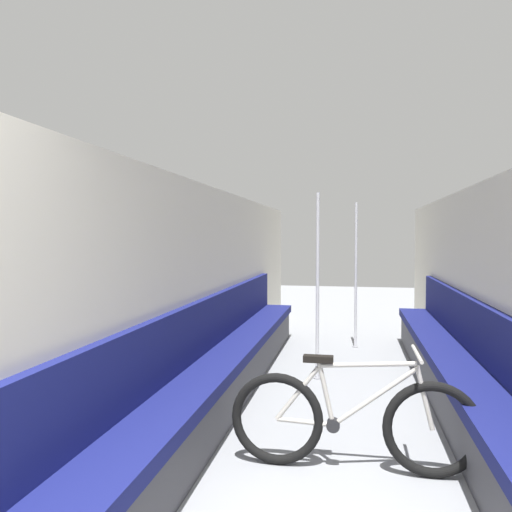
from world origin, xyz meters
name	(u,v)px	position (x,y,z in m)	size (l,w,h in m)	color
wall_left	(195,294)	(-1.31, 3.64, 1.03)	(0.10, 10.49, 2.06)	beige
wall_right	(498,301)	(1.31, 3.64, 1.03)	(0.10, 10.49, 2.06)	beige
bench_seat_row_left	(225,366)	(-1.06, 3.80, 0.33)	(0.45, 6.22, 0.99)	#3D3D42
bench_seat_row_right	(461,378)	(1.06, 3.80, 0.33)	(0.45, 6.22, 0.99)	#3D3D42
bicycle	(352,421)	(0.13, 2.56, 0.34)	(1.65, 0.46, 0.82)	black
grab_pole_near	(318,289)	(-0.25, 4.68, 0.99)	(0.08, 0.08, 2.04)	gray
grab_pole_far	(356,277)	(0.17, 6.35, 0.99)	(0.08, 0.08, 2.04)	gray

